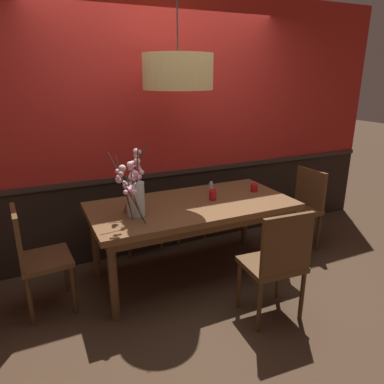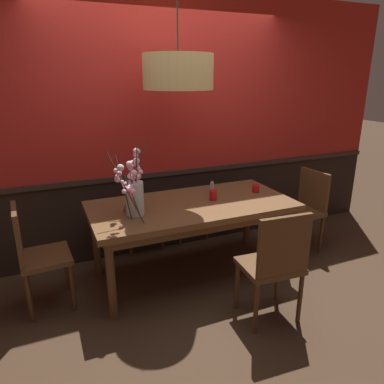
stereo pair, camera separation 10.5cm
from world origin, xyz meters
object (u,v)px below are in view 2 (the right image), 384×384
Objects in this scene: chair_far_side_right at (185,196)px; vase_with_blossoms at (134,192)px; condiment_bottle at (212,188)px; chair_far_side_left at (138,202)px; candle_holder_nearer_center at (256,188)px; chair_head_east_end at (304,206)px; dining_table at (192,212)px; candle_holder_nearer_edge at (213,195)px; pendant_lamp at (178,72)px; chair_head_west_end at (35,252)px; chair_near_side_right at (275,261)px.

chair_far_side_right is 1.42× the size of vase_with_blossoms.
vase_with_blossoms is at bearing -164.30° from condiment_bottle.
chair_far_side_left is 1.34m from candle_holder_nearer_center.
chair_head_east_end is at bearing -7.32° from condiment_bottle.
candle_holder_nearer_center is at bearing 3.73° from dining_table.
candle_holder_nearer_edge is 1.16m from pendant_lamp.
condiment_bottle is (0.59, -0.68, 0.29)m from chair_far_side_left.
chair_head_west_end is at bearing 174.16° from vase_with_blossoms.
pendant_lamp reaches higher than candle_holder_nearer_edge.
chair_near_side_right reaches higher than dining_table.
vase_with_blossoms is (-0.85, -0.95, 0.45)m from chair_far_side_right.
dining_table is 0.37m from condiment_bottle.
chair_head_west_end reaches higher than chair_far_side_right.
chair_far_side_left is 1.86m from chair_head_east_end.
chair_near_side_right is at bearing -28.57° from chair_head_west_end.
chair_far_side_left is at bearing 131.07° from condiment_bottle.
chair_far_side_left reaches higher than chair_head_east_end.
candle_holder_nearer_edge is (-0.51, -0.05, 0.01)m from candle_holder_nearer_center.
chair_head_west_end is at bearing -142.19° from chair_far_side_left.
chair_head_east_end reaches higher than condiment_bottle.
candle_holder_nearer_center is (2.11, 0.03, 0.27)m from chair_head_west_end.
chair_head_west_end is at bearing 179.36° from dining_table.
condiment_bottle is (0.86, 0.24, -0.14)m from vase_with_blossoms.
dining_table is 2.05× the size of chair_far_side_left.
chair_far_side_left is 1.50× the size of vase_with_blossoms.
pendant_lamp reaches higher than candle_holder_nearer_center.
dining_table is 3.08× the size of vase_with_blossoms.
chair_far_side_left is at bearing 121.26° from candle_holder_nearer_edge.
chair_far_side_left is 1.03× the size of chair_head_east_end.
chair_head_east_end is (1.06, 0.94, -0.02)m from chair_near_side_right.
chair_far_side_right and condiment_bottle have the same top height.
candle_holder_nearer_center reaches higher than dining_table.
vase_with_blossoms reaches higher than chair_head_west_end.
chair_near_side_right reaches higher than chair_far_side_left.
vase_with_blossoms is 0.90m from condiment_bottle.
chair_head_west_end is at bearing -176.73° from pendant_lamp.
chair_near_side_right is 1.86m from chair_far_side_left.
chair_head_west_end is 2.13m from candle_holder_nearer_center.
pendant_lamp is (-0.38, -0.08, 1.11)m from condiment_bottle.
chair_head_east_end is 1.99m from vase_with_blossoms.
candle_holder_nearer_center is at bearing -38.15° from chair_far_side_left.
chair_far_side_right is 10.92× the size of candle_holder_nearer_center.
candle_holder_nearer_center is at bearing -16.16° from condiment_bottle.
condiment_bottle is at bearing 15.70° from vase_with_blossoms.
candle_holder_nearer_edge is at bearing 4.73° from vase_with_blossoms.
chair_head_west_end is at bearing -179.14° from candle_holder_nearer_center.
vase_with_blossoms is (-1.93, -0.10, 0.44)m from chair_head_east_end.
candle_holder_nearer_edge is at bearing -94.40° from chair_far_side_right.
pendant_lamp reaches higher than chair_near_side_right.
chair_near_side_right reaches higher than candle_holder_nearer_edge.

